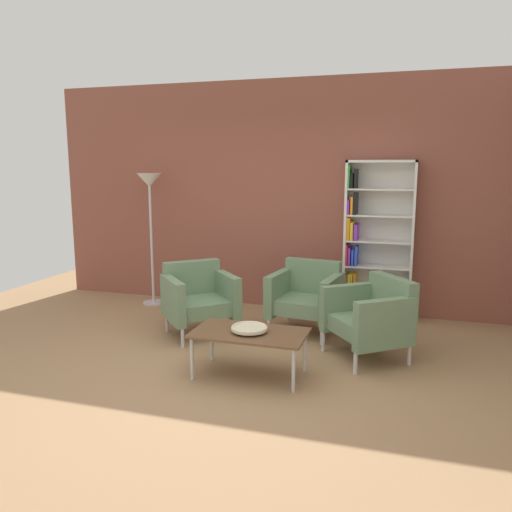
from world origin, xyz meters
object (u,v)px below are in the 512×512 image
Objects in this scene: coffee_table_low at (249,335)px; armchair_near_window at (372,316)px; armchair_corner_red at (198,297)px; bookshelf_tall at (372,243)px; floor_lamp_torchiere at (150,196)px; armchair_spare_guest at (306,295)px; decorative_bowl at (249,328)px.

coffee_table_low is 1.05× the size of armchair_near_window.
armchair_corner_red is at bearing 133.63° from coffee_table_low.
bookshelf_tall is 2.90m from floor_lamp_torchiere.
bookshelf_tall is 1.12m from armchair_spare_guest.
armchair_spare_guest and armchair_near_window have the same top height.
floor_lamp_torchiere is at bearing -175.85° from bookshelf_tall.
armchair_spare_guest is 1.19m from armchair_corner_red.
armchair_near_window and armchair_corner_red have the same top height.
armchair_spare_guest is at bearing 79.99° from decorative_bowl.
armchair_corner_red is at bearing -41.68° from floor_lamp_torchiere.
floor_lamp_torchiere is at bearing 174.00° from armchair_spare_guest.
armchair_near_window is 0.55× the size of floor_lamp_torchiere.
bookshelf_tall is at bearing 57.83° from armchair_spare_guest.
armchair_near_window reaches higher than coffee_table_low.
decorative_bowl is 0.34× the size of armchair_corner_red.
bookshelf_tall reaches higher than armchair_corner_red.
armchair_near_window is 1.00× the size of armchair_corner_red.
armchair_corner_red reaches higher than coffee_table_low.
decorative_bowl is 0.34× the size of armchair_near_window.
bookshelf_tall reaches higher than decorative_bowl.
armchair_spare_guest is (0.24, 1.34, 0.05)m from coffee_table_low.
armchair_corner_red is (-1.76, -1.17, -0.51)m from bookshelf_tall.
bookshelf_tall is at bearing -8.95° from armchair_corner_red.
bookshelf_tall is at bearing 67.27° from coffee_table_low.
decorative_bowl is at bearing -43.88° from floor_lamp_torchiere.
armchair_corner_red is (-0.88, 0.93, -0.02)m from decorative_bowl.
bookshelf_tall reaches higher than floor_lamp_torchiere.
floor_lamp_torchiere is at bearing -148.80° from armchair_near_window.
bookshelf_tall reaches higher than armchair_near_window.
bookshelf_tall is 1.09× the size of floor_lamp_torchiere.
decorative_bowl is at bearing -91.94° from armchair_spare_guest.
coffee_table_low is at bearing -90.43° from armchair_near_window.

